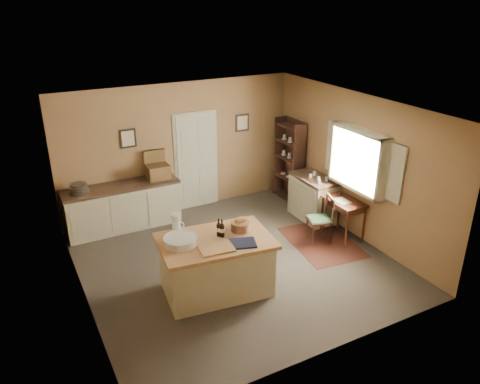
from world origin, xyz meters
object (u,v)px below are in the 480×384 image
object	(u,v)px
work_island	(215,264)
sideboard	(123,205)
desk_chair	(319,220)
right_cabinet	(313,197)
shelving_unit	(291,160)
writing_desk	(344,205)

from	to	relation	value
work_island	sideboard	xyz separation A→B (m)	(-0.69, 2.79, -0.00)
desk_chair	right_cabinet	bearing A→B (deg)	76.49
work_island	shelving_unit	distance (m)	3.92
sideboard	writing_desk	world-z (taller)	sideboard
right_cabinet	writing_desk	bearing A→B (deg)	-89.99
desk_chair	shelving_unit	size ratio (longest dim) A/B	0.49
writing_desk	work_island	bearing A→B (deg)	-170.91
sideboard	writing_desk	size ratio (longest dim) A/B	2.73
shelving_unit	right_cabinet	bearing A→B (deg)	-97.77
sideboard	writing_desk	distance (m)	4.24
sideboard	desk_chair	bearing A→B (deg)	-36.46
work_island	writing_desk	world-z (taller)	work_island
sideboard	right_cabinet	size ratio (longest dim) A/B	2.12
shelving_unit	work_island	bearing A→B (deg)	-140.42
desk_chair	work_island	bearing A→B (deg)	-151.49
work_island	sideboard	bearing A→B (deg)	110.62
writing_desk	right_cabinet	distance (m)	0.96
work_island	writing_desk	size ratio (longest dim) A/B	2.21
writing_desk	right_cabinet	size ratio (longest dim) A/B	0.78
work_island	desk_chair	size ratio (longest dim) A/B	2.05
work_island	shelving_unit	world-z (taller)	shelving_unit
work_island	right_cabinet	xyz separation A→B (m)	(2.85, 1.39, -0.02)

